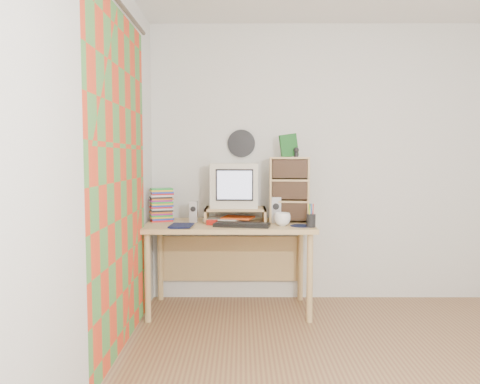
{
  "coord_description": "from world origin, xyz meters",
  "views": [
    {
      "loc": [
        -0.93,
        -2.53,
        1.31
      ],
      "look_at": [
        -0.94,
        1.33,
        1.02
      ],
      "focal_mm": 35.0,
      "sensor_mm": 36.0,
      "label": 1
    }
  ],
  "objects_px": {
    "dvd_stack": "(161,206)",
    "desk": "(230,238)",
    "diary": "(171,224)",
    "mug": "(282,219)",
    "cd_rack": "(290,190)",
    "crt_monitor": "(235,185)",
    "keyboard": "(242,225)"
  },
  "relations": [
    {
      "from": "dvd_stack",
      "to": "mug",
      "type": "xyz_separation_m",
      "value": [
        1.03,
        -0.27,
        -0.08
      ]
    },
    {
      "from": "keyboard",
      "to": "mug",
      "type": "distance_m",
      "value": 0.34
    },
    {
      "from": "keyboard",
      "to": "dvd_stack",
      "type": "relative_size",
      "value": 1.71
    },
    {
      "from": "cd_rack",
      "to": "mug",
      "type": "xyz_separation_m",
      "value": [
        -0.08,
        -0.23,
        -0.23
      ]
    },
    {
      "from": "cd_rack",
      "to": "desk",
      "type": "bearing_deg",
      "value": -171.97
    },
    {
      "from": "diary",
      "to": "cd_rack",
      "type": "bearing_deg",
      "value": 20.26
    },
    {
      "from": "mug",
      "to": "keyboard",
      "type": "bearing_deg",
      "value": -169.62
    },
    {
      "from": "keyboard",
      "to": "dvd_stack",
      "type": "height_order",
      "value": "dvd_stack"
    },
    {
      "from": "diary",
      "to": "crt_monitor",
      "type": "bearing_deg",
      "value": 38.77
    },
    {
      "from": "crt_monitor",
      "to": "keyboard",
      "type": "xyz_separation_m",
      "value": [
        0.06,
        -0.35,
        -0.3
      ]
    },
    {
      "from": "dvd_stack",
      "to": "mug",
      "type": "relative_size",
      "value": 1.95
    },
    {
      "from": "cd_rack",
      "to": "diary",
      "type": "height_order",
      "value": "cd_rack"
    },
    {
      "from": "diary",
      "to": "mug",
      "type": "bearing_deg",
      "value": 7.84
    },
    {
      "from": "crt_monitor",
      "to": "cd_rack",
      "type": "distance_m",
      "value": 0.48
    },
    {
      "from": "crt_monitor",
      "to": "dvd_stack",
      "type": "relative_size",
      "value": 1.55
    },
    {
      "from": "keyboard",
      "to": "mug",
      "type": "height_order",
      "value": "mug"
    },
    {
      "from": "mug",
      "to": "diary",
      "type": "distance_m",
      "value": 0.9
    },
    {
      "from": "crt_monitor",
      "to": "mug",
      "type": "relative_size",
      "value": 3.04
    },
    {
      "from": "desk",
      "to": "crt_monitor",
      "type": "xyz_separation_m",
      "value": [
        0.04,
        0.09,
        0.45
      ]
    },
    {
      "from": "keyboard",
      "to": "cd_rack",
      "type": "distance_m",
      "value": 0.56
    },
    {
      "from": "desk",
      "to": "diary",
      "type": "distance_m",
      "value": 0.56
    },
    {
      "from": "keyboard",
      "to": "diary",
      "type": "relative_size",
      "value": 2.08
    },
    {
      "from": "desk",
      "to": "cd_rack",
      "type": "bearing_deg",
      "value": 2.48
    },
    {
      "from": "desk",
      "to": "diary",
      "type": "bearing_deg",
      "value": -149.63
    },
    {
      "from": "desk",
      "to": "crt_monitor",
      "type": "distance_m",
      "value": 0.46
    },
    {
      "from": "diary",
      "to": "dvd_stack",
      "type": "bearing_deg",
      "value": 114.68
    },
    {
      "from": "desk",
      "to": "dvd_stack",
      "type": "height_order",
      "value": "dvd_stack"
    },
    {
      "from": "crt_monitor",
      "to": "mug",
      "type": "distance_m",
      "value": 0.55
    },
    {
      "from": "desk",
      "to": "cd_rack",
      "type": "height_order",
      "value": "cd_rack"
    },
    {
      "from": "mug",
      "to": "diary",
      "type": "height_order",
      "value": "mug"
    },
    {
      "from": "dvd_stack",
      "to": "desk",
      "type": "bearing_deg",
      "value": -25.04
    },
    {
      "from": "mug",
      "to": "diary",
      "type": "xyz_separation_m",
      "value": [
        -0.9,
        -0.07,
        -0.03
      ]
    }
  ]
}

